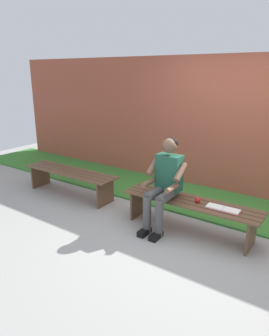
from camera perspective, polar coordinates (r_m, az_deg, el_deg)
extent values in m
cube|color=#9E9E99|center=(4.25, -10.63, -12.47)|extent=(10.00, 7.00, 0.04)
cube|color=#387A2D|center=(5.71, 4.23, -3.86)|extent=(9.00, 1.38, 0.03)
cube|color=#9E4C38|center=(5.77, 13.62, 7.86)|extent=(9.50, 0.24, 2.35)
cube|color=brown|center=(4.34, 11.07, -5.28)|extent=(1.87, 0.12, 0.02)
cube|color=brown|center=(4.24, 10.44, -5.78)|extent=(1.87, 0.12, 0.02)
cube|color=brown|center=(4.15, 9.78, -6.31)|extent=(1.87, 0.12, 0.02)
cube|color=brown|center=(4.05, 9.08, -6.86)|extent=(1.87, 0.12, 0.02)
cube|color=brown|center=(4.06, 20.61, -11.14)|extent=(0.03, 0.40, 0.41)
cube|color=brown|center=(4.64, 0.76, -6.35)|extent=(0.03, 0.40, 0.41)
cube|color=brown|center=(5.57, -10.51, -0.17)|extent=(1.81, 0.12, 0.02)
cube|color=brown|center=(5.50, -11.35, -0.47)|extent=(1.81, 0.12, 0.02)
cube|color=brown|center=(5.42, -12.22, -0.77)|extent=(1.81, 0.12, 0.02)
cube|color=brown|center=(5.35, -13.11, -1.09)|extent=(1.81, 0.12, 0.02)
cube|color=brown|center=(5.02, -5.36, -4.54)|extent=(0.03, 0.40, 0.41)
cube|color=brown|center=(6.09, -16.80, -1.28)|extent=(0.03, 0.40, 0.41)
cube|color=#1E513D|center=(4.24, 6.34, -0.87)|extent=(0.34, 0.20, 0.50)
sphere|color=brown|center=(4.13, 6.44, 4.12)|extent=(0.20, 0.20, 0.20)
ellipsoid|color=black|center=(4.15, 6.66, 4.60)|extent=(0.20, 0.19, 0.15)
cylinder|color=#4C4C4C|center=(4.12, 5.97, -5.11)|extent=(0.13, 0.40, 0.13)
cylinder|color=#4C4C4C|center=(4.20, 3.82, -4.59)|extent=(0.13, 0.40, 0.13)
cylinder|color=#4C4C4C|center=(4.06, 4.46, -9.30)|extent=(0.11, 0.11, 0.50)
cube|color=black|center=(4.12, 3.95, -12.32)|extent=(0.10, 0.22, 0.07)
cylinder|color=#4C4C4C|center=(4.15, 2.30, -8.68)|extent=(0.11, 0.11, 0.50)
cube|color=black|center=(4.20, 1.81, -11.64)|extent=(0.10, 0.22, 0.07)
cylinder|color=brown|center=(4.06, 8.42, -0.74)|extent=(0.08, 0.28, 0.23)
cylinder|color=brown|center=(3.99, 6.86, -3.70)|extent=(0.07, 0.26, 0.07)
cylinder|color=brown|center=(4.25, 3.37, 0.26)|extent=(0.08, 0.28, 0.23)
cylinder|color=brown|center=(4.16, 2.53, -2.71)|extent=(0.07, 0.26, 0.07)
sphere|color=red|center=(4.14, 11.50, -5.78)|extent=(0.07, 0.07, 0.07)
cube|color=white|center=(3.99, 17.28, -7.48)|extent=(0.20, 0.15, 0.02)
cube|color=white|center=(4.05, 14.50, -6.89)|extent=(0.20, 0.15, 0.02)
cube|color=red|center=(4.02, 15.87, -7.30)|extent=(0.41, 0.16, 0.01)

